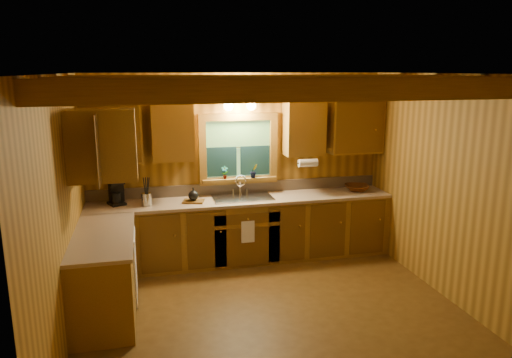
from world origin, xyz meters
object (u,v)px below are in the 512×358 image
at_px(cutting_board, 193,201).
at_px(sink, 243,201).
at_px(coffee_maker, 116,192).
at_px(wicker_basket, 357,188).

bearing_deg(cutting_board, sink, 20.36).
bearing_deg(coffee_maker, sink, -28.00).
xyz_separation_m(sink, wicker_basket, (1.72, 0.02, 0.09)).
distance_m(sink, coffee_maker, 1.70).
bearing_deg(sink, cutting_board, -175.47).
xyz_separation_m(coffee_maker, cutting_board, (1.00, -0.15, -0.15)).
distance_m(coffee_maker, cutting_board, 1.02).
bearing_deg(sink, wicker_basket, 0.54).
height_order(sink, wicker_basket, sink).
bearing_deg(wicker_basket, cutting_board, -178.32).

